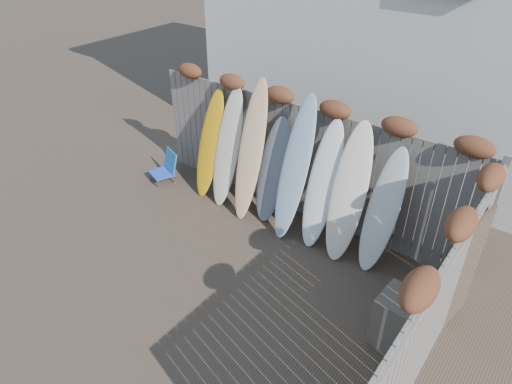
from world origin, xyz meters
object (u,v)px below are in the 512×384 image
Objects in this scene: surfboard_0 at (210,144)px; lattice_panel at (457,279)px; beach_chair at (166,167)px; wooden_crate at (402,323)px.

lattice_panel is at bearing -5.06° from surfboard_0.
beach_chair is at bearing -162.87° from surfboard_0.
beach_chair is at bearing -174.85° from lattice_panel.
surfboard_0 reaches higher than beach_chair.
wooden_crate is 0.36× the size of surfboard_0.
beach_chair is 5.69m from lattice_panel.
surfboard_0 is (1.00, 0.25, 0.71)m from beach_chair.
lattice_panel is 0.83× the size of surfboard_0.
wooden_crate is 0.85m from lattice_panel.
lattice_panel is (0.36, 0.60, 0.48)m from wooden_crate.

